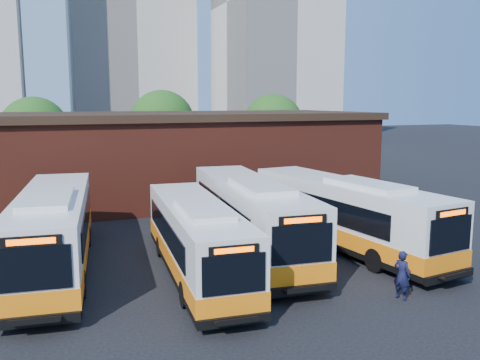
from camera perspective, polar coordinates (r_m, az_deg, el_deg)
name	(u,v)px	position (r m, az deg, el deg)	size (l,w,h in m)	color
ground	(299,286)	(20.68, 6.63, -11.70)	(220.00, 220.00, 0.00)	black
bus_west	(54,234)	(23.20, -20.20, -5.71)	(4.04, 13.30, 3.57)	white
bus_midwest	(197,241)	(21.36, -4.90, -6.87)	(3.27, 11.94, 3.22)	white
bus_mideast	(250,219)	(24.37, 1.16, -4.41)	(3.90, 13.51, 3.63)	white
bus_east	(345,216)	(25.68, 11.70, -4.00)	(4.31, 13.19, 3.54)	white
transit_worker	(402,275)	(19.88, 17.73, -10.12)	(0.67, 0.44, 1.84)	black
depot_building	(176,155)	(38.43, -7.16, 2.84)	(28.60, 12.60, 6.40)	maroon
tree_west	(35,130)	(49.22, -22.06, 5.19)	(6.00, 6.00, 7.65)	#382314
tree_mid	(162,123)	(52.36, -8.74, 6.39)	(6.56, 6.56, 8.36)	#382314
tree_east	(273,125)	(53.00, 3.74, 6.23)	(6.24, 6.24, 7.96)	#382314
tower_right	(275,3)	(95.21, 3.92, 19.19)	(18.00, 18.00, 49.20)	beige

